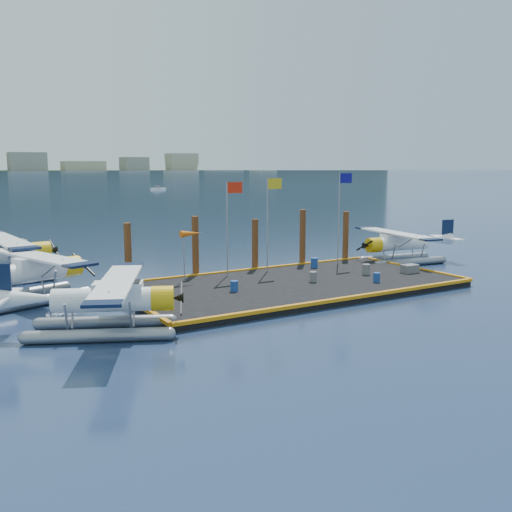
{
  "coord_description": "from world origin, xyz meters",
  "views": [
    {
      "loc": [
        -19.27,
        -28.12,
        7.41
      ],
      "look_at": [
        -1.44,
        2.0,
        1.86
      ],
      "focal_mm": 40.0,
      "sensor_mm": 36.0,
      "label": 1
    }
  ],
  "objects": [
    {
      "name": "drum_4",
      "position": [
        4.13,
        3.43,
        0.74
      ],
      "size": [
        0.49,
        0.49,
        0.68
      ],
      "primitive_type": "cylinder",
      "color": "navy",
      "rests_on": "dock"
    },
    {
      "name": "piling_2",
      "position": [
        0.5,
        5.4,
        1.9
      ],
      "size": [
        0.44,
        0.44,
        3.8
      ],
      "primitive_type": "cylinder",
      "color": "#462A14",
      "rests_on": "ground"
    },
    {
      "name": "seaplane_a",
      "position": [
        -12.38,
        -3.83,
        1.43
      ],
      "size": [
        8.53,
        8.95,
        3.28
      ],
      "rotation": [
        0.0,
        0.0,
        -2.0
      ],
      "color": "gray",
      "rests_on": "ground"
    },
    {
      "name": "flagpole_blue",
      "position": [
        6.7,
        3.8,
        4.69
      ],
      "size": [
        1.14,
        0.08,
        6.5
      ],
      "color": "gray",
      "rests_on": "dock"
    },
    {
      "name": "flagpole_yellow",
      "position": [
        0.7,
        3.8,
        4.51
      ],
      "size": [
        1.14,
        0.08,
        6.2
      ],
      "color": "gray",
      "rests_on": "dock"
    },
    {
      "name": "crate",
      "position": [
        8.45,
        -1.33,
        0.67
      ],
      "size": [
        1.08,
        0.72,
        0.54
      ],
      "primitive_type": "cube",
      "color": "#5E5D62",
      "rests_on": "dock"
    },
    {
      "name": "piling_0",
      "position": [
        -8.5,
        5.4,
        2.0
      ],
      "size": [
        0.44,
        0.44,
        4.0
      ],
      "primitive_type": "cylinder",
      "color": "#462A14",
      "rests_on": "ground"
    },
    {
      "name": "ground",
      "position": [
        0.0,
        0.0,
        0.0
      ],
      "size": [
        4000.0,
        4000.0,
        0.0
      ],
      "primitive_type": "plane",
      "color": "#172646",
      "rests_on": "ground"
    },
    {
      "name": "piling_4",
      "position": [
        8.5,
        5.4,
        2.0
      ],
      "size": [
        0.44,
        0.44,
        4.0
      ],
      "primitive_type": "cylinder",
      "color": "#462A14",
      "rests_on": "ground"
    },
    {
      "name": "dock_bumpers",
      "position": [
        0.0,
        0.0,
        0.49
      ],
      "size": [
        20.25,
        10.25,
        0.18
      ],
      "primitive_type": null,
      "color": "orange",
      "rests_on": "dock"
    },
    {
      "name": "far_backdrop",
      "position": [
        239.91,
        1737.52,
        9.45
      ],
      "size": [
        3050.0,
        2050.0,
        810.0
      ],
      "color": "black",
      "rests_on": "ground"
    },
    {
      "name": "drum_1",
      "position": [
        4.42,
        -2.55,
        0.69
      ],
      "size": [
        0.41,
        0.41,
        0.58
      ],
      "primitive_type": "cylinder",
      "color": "navy",
      "rests_on": "dock"
    },
    {
      "name": "piling_3",
      "position": [
        4.5,
        5.4,
        2.15
      ],
      "size": [
        0.44,
        0.44,
        4.3
      ],
      "primitive_type": "cylinder",
      "color": "#462A14",
      "rests_on": "ground"
    },
    {
      "name": "seaplane_b",
      "position": [
        -14.35,
        4.32,
        1.51
      ],
      "size": [
        9.06,
        9.67,
        3.47
      ],
      "rotation": [
        0.0,
        0.0,
        -1.25
      ],
      "color": "gray",
      "rests_on": "ground"
    },
    {
      "name": "drum_2",
      "position": [
        5.49,
        -0.39,
        0.74
      ],
      "size": [
        0.49,
        0.49,
        0.69
      ],
      "primitive_type": "cylinder",
      "color": "#5E5D62",
      "rests_on": "dock"
    },
    {
      "name": "drum_0",
      "position": [
        -4.3,
        -0.43,
        0.7
      ],
      "size": [
        0.43,
        0.43,
        0.61
      ],
      "primitive_type": "cylinder",
      "color": "navy",
      "rests_on": "dock"
    },
    {
      "name": "flagpole_red",
      "position": [
        -2.29,
        3.8,
        4.4
      ],
      "size": [
        1.14,
        0.08,
        6.0
      ],
      "color": "gray",
      "rests_on": "dock"
    },
    {
      "name": "seaplane_d",
      "position": [
        11.99,
        3.28,
        1.41
      ],
      "size": [
        8.31,
        9.14,
        3.23
      ],
      "rotation": [
        0.0,
        0.0,
        1.42
      ],
      "color": "gray",
      "rests_on": "ground"
    },
    {
      "name": "dock",
      "position": [
        0.0,
        0.0,
        0.2
      ],
      "size": [
        20.0,
        10.0,
        0.4
      ],
      "primitive_type": "cube",
      "color": "black",
      "rests_on": "ground"
    },
    {
      "name": "windsock",
      "position": [
        -5.03,
        3.8,
        3.23
      ],
      "size": [
        1.4,
        0.44,
        3.12
      ],
      "color": "gray",
      "rests_on": "dock"
    },
    {
      "name": "piling_1",
      "position": [
        -4.0,
        5.4,
        2.1
      ],
      "size": [
        0.44,
        0.44,
        4.2
      ],
      "primitive_type": "cylinder",
      "color": "#462A14",
      "rests_on": "ground"
    },
    {
      "name": "drum_3",
      "position": [
        1.13,
        -0.52,
        0.71
      ],
      "size": [
        0.44,
        0.44,
        0.62
      ],
      "primitive_type": "cylinder",
      "color": "#5E5D62",
      "rests_on": "dock"
    }
  ]
}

